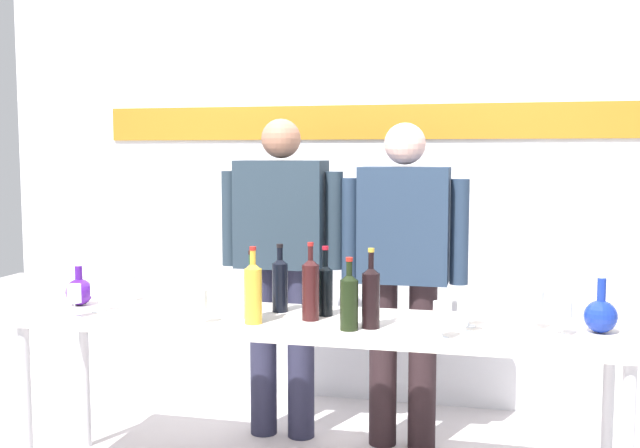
{
  "coord_description": "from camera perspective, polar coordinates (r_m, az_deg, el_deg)",
  "views": [
    {
      "loc": [
        0.76,
        -3.04,
        1.48
      ],
      "look_at": [
        0.0,
        0.15,
        1.17
      ],
      "focal_mm": 41.67,
      "sensor_mm": 36.0,
      "label": 1
    }
  ],
  "objects": [
    {
      "name": "back_wall",
      "position": [
        4.42,
        3.54,
        5.67
      ],
      "size": [
        4.6,
        0.11,
        3.0
      ],
      "color": "white",
      "rests_on": "ground"
    },
    {
      "name": "display_table",
      "position": [
        3.22,
        -0.62,
        -8.37
      ],
      "size": [
        2.6,
        0.58,
        0.78
      ],
      "color": "silver",
      "rests_on": "ground"
    },
    {
      "name": "decanter_blue_left",
      "position": [
        3.65,
        -18.0,
        -4.94
      ],
      "size": [
        0.12,
        0.12,
        0.19
      ],
      "color": "#4A188D",
      "rests_on": "display_table"
    },
    {
      "name": "decanter_blue_right",
      "position": [
        3.15,
        20.75,
        -6.57
      ],
      "size": [
        0.13,
        0.13,
        0.22
      ],
      "color": "#172F9B",
      "rests_on": "display_table"
    },
    {
      "name": "presenter_left",
      "position": [
        3.85,
        -2.97,
        -2.36
      ],
      "size": [
        0.65,
        0.22,
        1.66
      ],
      "color": "#24243A",
      "rests_on": "ground"
    },
    {
      "name": "presenter_right",
      "position": [
        3.72,
        6.44,
        -2.99
      ],
      "size": [
        0.63,
        0.22,
        1.63
      ],
      "color": "black",
      "rests_on": "ground"
    },
    {
      "name": "wine_bottle_0",
      "position": [
        2.99,
        2.25,
        -5.83
      ],
      "size": [
        0.07,
        0.07,
        0.29
      ],
      "color": "black",
      "rests_on": "display_table"
    },
    {
      "name": "wine_bottle_1",
      "position": [
        3.2,
        -5.28,
        -5.05
      ],
      "size": [
        0.07,
        0.07,
        0.29
      ],
      "color": "#173F22",
      "rests_on": "display_table"
    },
    {
      "name": "wine_bottle_2",
      "position": [
        3.16,
        -0.65,
        -4.91
      ],
      "size": [
        0.07,
        0.07,
        0.33
      ],
      "color": "#351314",
      "rests_on": "display_table"
    },
    {
      "name": "wine_bottle_3",
      "position": [
        3.02,
        3.93,
        -5.5
      ],
      "size": [
        0.07,
        0.07,
        0.33
      ],
      "color": "black",
      "rests_on": "display_table"
    },
    {
      "name": "wine_bottle_4",
      "position": [
        3.33,
        -3.09,
        -4.53
      ],
      "size": [
        0.07,
        0.07,
        0.31
      ],
      "color": "black",
      "rests_on": "display_table"
    },
    {
      "name": "wine_bottle_5",
      "position": [
        3.11,
        -5.16,
        -5.15
      ],
      "size": [
        0.07,
        0.07,
        0.32
      ],
      "color": "gold",
      "rests_on": "display_table"
    },
    {
      "name": "wine_bottle_6",
      "position": [
        3.25,
        0.41,
        -4.9
      ],
      "size": [
        0.07,
        0.07,
        0.31
      ],
      "color": "black",
      "rests_on": "display_table"
    },
    {
      "name": "wine_glass_left_0",
      "position": [
        3.47,
        -16.67,
        -4.82
      ],
      "size": [
        0.07,
        0.07,
        0.14
      ],
      "color": "white",
      "rests_on": "display_table"
    },
    {
      "name": "wine_glass_left_1",
      "position": [
        3.39,
        -18.36,
        -5.17
      ],
      "size": [
        0.06,
        0.06,
        0.14
      ],
      "color": "white",
      "rests_on": "display_table"
    },
    {
      "name": "wine_glass_left_2",
      "position": [
        3.67,
        -14.44,
        -4.36
      ],
      "size": [
        0.07,
        0.07,
        0.13
      ],
      "color": "white",
      "rests_on": "display_table"
    },
    {
      "name": "wine_glass_left_3",
      "position": [
        3.14,
        -9.2,
        -5.83
      ],
      "size": [
        0.06,
        0.06,
        0.14
      ],
      "color": "white",
      "rests_on": "display_table"
    },
    {
      "name": "wine_glass_right_0",
      "position": [
        2.89,
        9.37,
        -6.73
      ],
      "size": [
        0.07,
        0.07,
        0.14
      ],
      "color": "white",
      "rests_on": "display_table"
    },
    {
      "name": "wine_glass_right_1",
      "position": [
        3.11,
        11.38,
        -5.85
      ],
      "size": [
        0.07,
        0.07,
        0.14
      ],
      "color": "white",
      "rests_on": "display_table"
    },
    {
      "name": "wine_glass_right_2",
      "position": [
        3.01,
        11.13,
        -6.26
      ],
      "size": [
        0.07,
        0.07,
        0.14
      ],
      "color": "white",
      "rests_on": "display_table"
    },
    {
      "name": "wine_glass_right_3",
      "position": [
        3.11,
        16.2,
        -5.77
      ],
      "size": [
        0.07,
        0.07,
        0.16
      ],
      "color": "white",
      "rests_on": "display_table"
    },
    {
      "name": "wine_glass_right_4",
      "position": [
        3.05,
        18.15,
        -6.4
      ],
      "size": [
        0.07,
        0.07,
        0.14
      ],
      "color": "white",
      "rests_on": "display_table"
    }
  ]
}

